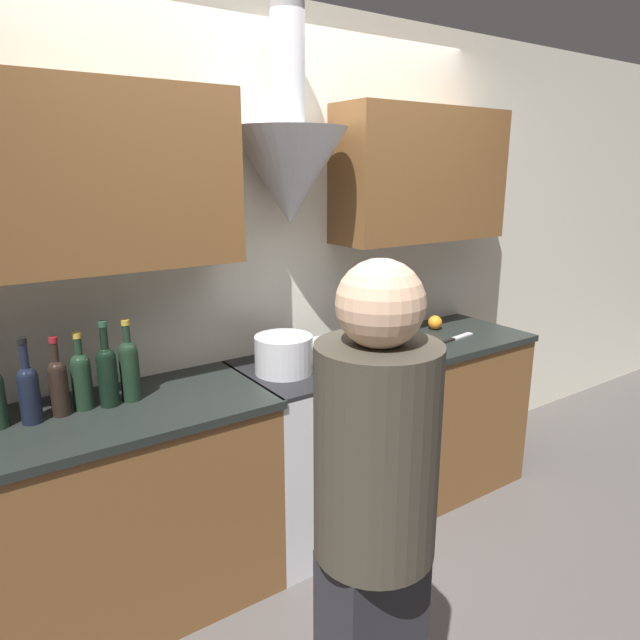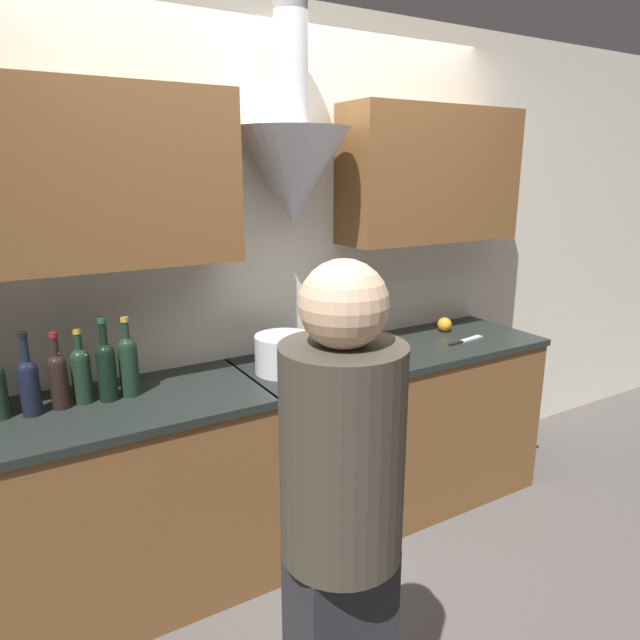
% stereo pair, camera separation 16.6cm
% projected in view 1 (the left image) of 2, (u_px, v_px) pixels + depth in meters
% --- Properties ---
extents(ground_plane, '(12.00, 12.00, 0.00)m').
position_uv_depth(ground_plane, '(347.00, 565.00, 2.72)').
color(ground_plane, '#4C4744').
extents(wall_back, '(8.40, 0.54, 2.60)m').
position_uv_depth(wall_back, '(269.00, 245.00, 2.79)').
color(wall_back, silver).
rests_on(wall_back, ground_plane).
extents(counter_left, '(1.37, 0.62, 0.91)m').
position_uv_depth(counter_left, '(106.00, 517.00, 2.32)').
color(counter_left, brown).
rests_on(counter_left, ground_plane).
extents(counter_right, '(1.07, 0.62, 0.91)m').
position_uv_depth(counter_right, '(429.00, 412.00, 3.33)').
color(counter_right, brown).
rests_on(counter_right, ground_plane).
extents(stove_range, '(0.64, 0.60, 0.91)m').
position_uv_depth(stove_range, '(309.00, 451.00, 2.87)').
color(stove_range, silver).
rests_on(stove_range, ground_plane).
extents(wine_bottle_4, '(0.08, 0.08, 0.33)m').
position_uv_depth(wine_bottle_4, '(29.00, 391.00, 2.10)').
color(wine_bottle_4, black).
rests_on(wine_bottle_4, counter_left).
extents(wine_bottle_5, '(0.07, 0.07, 0.31)m').
position_uv_depth(wine_bottle_5, '(59.00, 384.00, 2.17)').
color(wine_bottle_5, black).
rests_on(wine_bottle_5, counter_left).
extents(wine_bottle_6, '(0.08, 0.08, 0.31)m').
position_uv_depth(wine_bottle_6, '(81.00, 378.00, 2.23)').
color(wine_bottle_6, black).
rests_on(wine_bottle_6, counter_left).
extents(wine_bottle_7, '(0.08, 0.08, 0.35)m').
position_uv_depth(wine_bottle_7, '(107.00, 373.00, 2.26)').
color(wine_bottle_7, black).
rests_on(wine_bottle_7, counter_left).
extents(wine_bottle_8, '(0.08, 0.08, 0.34)m').
position_uv_depth(wine_bottle_8, '(129.00, 367.00, 2.31)').
color(wine_bottle_8, black).
rests_on(wine_bottle_8, counter_left).
extents(stock_pot, '(0.27, 0.27, 0.18)m').
position_uv_depth(stock_pot, '(284.00, 354.00, 2.64)').
color(stock_pot, silver).
rests_on(stock_pot, stove_range).
extents(mixing_bowl, '(0.25, 0.25, 0.08)m').
position_uv_depth(mixing_bowl, '(328.00, 350.00, 2.85)').
color(mixing_bowl, silver).
rests_on(mixing_bowl, stove_range).
extents(orange_fruit, '(0.08, 0.08, 0.08)m').
position_uv_depth(orange_fruit, '(435.00, 322.00, 3.37)').
color(orange_fruit, orange).
rests_on(orange_fruit, counter_right).
extents(chefs_knife, '(0.27, 0.07, 0.01)m').
position_uv_depth(chefs_knife, '(457.00, 338.00, 3.19)').
color(chefs_knife, silver).
rests_on(chefs_knife, counter_right).
extents(person_foreground_left, '(0.31, 0.31, 1.64)m').
position_uv_depth(person_foreground_left, '(374.00, 541.00, 1.45)').
color(person_foreground_left, '#28282D').
rests_on(person_foreground_left, ground_plane).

